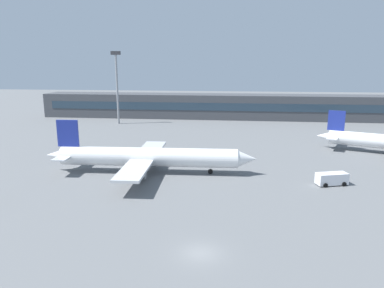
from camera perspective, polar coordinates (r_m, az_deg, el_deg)
The scene contains 5 objects.
ground_plane at distance 77.04m, azimuth 4.19°, elevation -2.29°, with size 400.00×400.00×0.00m, color slate.
terminal_building at distance 134.71m, azimuth 5.42°, elevation 6.10°, with size 139.41×12.13×9.00m.
airplane_near at distance 66.33m, azimuth -6.85°, elevation -2.13°, with size 39.97×27.86×9.87m.
service_van_white at distance 64.17m, azimuth 21.70°, elevation -5.24°, with size 5.56×3.42×2.08m.
floodlight_tower_west at distance 123.09m, azimuth -12.08°, elevation 9.77°, with size 3.20×0.80×24.34m.
Camera 1 is at (3.20, -34.35, 19.90)m, focal length 32.90 mm.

